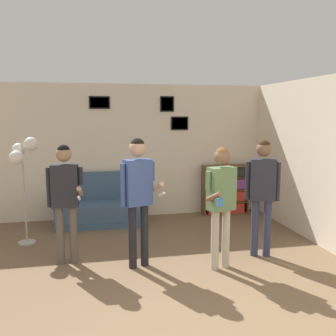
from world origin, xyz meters
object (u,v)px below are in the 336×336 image
Objects in this scene: drinking_cup at (226,163)px; person_watcher_holding_cup at (221,195)px; person_player_foreground_left at (65,191)px; person_spectator_near_bookshelf at (263,185)px; couch at (99,208)px; floor_lamp at (23,158)px; person_player_foreground_center at (138,188)px; bookshelf at (225,190)px.

person_watcher_holding_cup is at bearing -111.35° from drinking_cup.
person_spectator_near_bookshelf is (2.81, -0.29, 0.03)m from person_player_foreground_left.
couch is 1.87m from floor_lamp.
couch is at bearing -175.90° from drinking_cup.
person_spectator_near_bookshelf is at bearing -43.47° from couch.
person_watcher_holding_cup is (1.09, -0.27, -0.09)m from person_player_foreground_center.
drinking_cup is (-0.00, -0.00, 0.58)m from bookshelf.
couch is 15.25× the size of drinking_cup.
bookshelf is (2.64, 0.19, 0.21)m from couch.
person_spectator_near_bookshelf is 15.93× the size of drinking_cup.
person_player_foreground_left is 0.97× the size of person_spectator_near_bookshelf.
drinking_cup is at bearing -173.96° from bookshelf.
floor_lamp is 2.15m from person_player_foreground_center.
bookshelf is 0.61× the size of person_player_foreground_left.
floor_lamp is 1.26m from person_player_foreground_left.
bookshelf reaches higher than couch.
person_player_foreground_center is 1.83m from person_spectator_near_bookshelf.
person_player_foreground_center is 1.07× the size of person_watcher_holding_cup.
person_player_foreground_left reaches higher than bookshelf.
bookshelf is 2.48m from person_spectator_near_bookshelf.
person_player_foreground_center is at bearing -178.92° from person_spectator_near_bookshelf.
person_player_foreground_center reaches higher than floor_lamp.
person_player_foreground_center reaches higher than person_spectator_near_bookshelf.
couch is 0.96× the size of person_spectator_near_bookshelf.
bookshelf is 2.94m from person_watcher_holding_cup.
floor_lamp reaches higher than bookshelf.
person_spectator_near_bookshelf is (3.51, -1.27, -0.33)m from floor_lamp.
person_player_foreground_center is (0.98, -0.32, 0.07)m from person_player_foreground_left.
person_player_foreground_left is at bearing -146.04° from drinking_cup.
person_watcher_holding_cup is 0.80m from person_spectator_near_bookshelf.
floor_lamp is 15.97× the size of drinking_cup.
drinking_cup is (1.05, 2.70, 0.07)m from person_watcher_holding_cup.
person_spectator_near_bookshelf reaches higher than person_player_foreground_left.
bookshelf is at bearing 82.46° from person_spectator_near_bookshelf.
person_player_foreground_left is 2.83m from person_spectator_near_bookshelf.
couch is 0.98× the size of person_player_foreground_left.
couch is 2.76m from drinking_cup.
person_player_foreground_left reaches higher than couch.
bookshelf is at bearing 48.51° from person_player_foreground_center.
person_player_foreground_left is (-3.13, -2.11, 0.53)m from bookshelf.
person_spectator_near_bookshelf reaches higher than person_watcher_holding_cup.
drinking_cup is at bearing 16.32° from floor_lamp.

